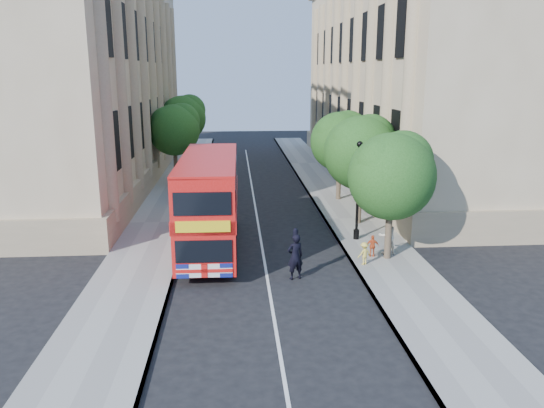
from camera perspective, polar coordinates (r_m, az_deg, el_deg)
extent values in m
plane|color=black|center=(22.03, -0.32, -9.10)|extent=(120.00, 120.00, 0.00)
cube|color=gray|center=(32.21, 8.74, -1.62)|extent=(3.50, 80.00, 0.12)
cube|color=gray|center=(31.73, -11.98, -2.01)|extent=(3.50, 80.00, 0.12)
cube|color=tan|center=(46.74, 15.22, 13.97)|extent=(12.00, 38.00, 18.00)
cube|color=tan|center=(45.94, -20.47, 13.60)|extent=(12.00, 38.00, 18.00)
cylinder|color=#473828|center=(25.34, 12.42, -2.88)|extent=(0.32, 0.32, 2.86)
sphere|color=#1E4918|center=(24.73, 12.74, 2.90)|extent=(4.00, 4.00, 4.00)
sphere|color=#1E4918|center=(25.17, 13.87, 4.53)|extent=(2.80, 2.80, 2.80)
sphere|color=#1E4918|center=(24.21, 11.87, 3.97)|extent=(2.60, 2.60, 2.60)
cylinder|color=#473828|center=(30.92, 9.33, 0.45)|extent=(0.32, 0.32, 2.99)
sphere|color=#1E4918|center=(30.40, 9.53, 5.44)|extent=(4.20, 4.20, 4.20)
sphere|color=#1E4918|center=(30.84, 10.50, 6.79)|extent=(2.94, 2.94, 2.94)
sphere|color=#1E4918|center=(29.93, 8.77, 6.38)|extent=(2.73, 2.73, 2.73)
cylinder|color=#473828|center=(36.65, 7.19, 2.58)|extent=(0.32, 0.32, 2.90)
sphere|color=#1E4918|center=(36.22, 7.31, 6.67)|extent=(4.00, 4.00, 4.00)
sphere|color=#1E4918|center=(36.66, 8.15, 7.77)|extent=(2.80, 2.80, 2.80)
sphere|color=#1E4918|center=(35.77, 6.64, 7.45)|extent=(2.60, 2.60, 2.60)
cylinder|color=#473828|center=(43.08, -10.32, 4.23)|extent=(0.32, 0.32, 2.99)
sphere|color=#1E4918|center=(42.71, -10.48, 7.83)|extent=(4.00, 4.00, 4.00)
sphere|color=#1E4918|center=(42.98, -9.66, 8.81)|extent=(2.80, 2.80, 2.80)
sphere|color=#1E4918|center=(42.42, -11.23, 8.49)|extent=(2.60, 2.60, 2.60)
cylinder|color=#473828|center=(50.93, -9.40, 5.85)|extent=(0.32, 0.32, 3.17)
sphere|color=#1E4918|center=(50.61, -9.53, 9.08)|extent=(4.20, 4.20, 4.20)
sphere|color=#1E4918|center=(50.90, -8.84, 9.95)|extent=(2.94, 2.94, 2.94)
sphere|color=#1E4918|center=(50.32, -10.16, 9.69)|extent=(2.73, 2.73, 2.73)
cylinder|color=black|center=(28.22, 9.05, -3.23)|extent=(0.30, 0.30, 0.50)
cylinder|color=black|center=(27.64, 9.23, 1.23)|extent=(0.14, 0.14, 5.00)
sphere|color=black|center=(27.21, 9.43, 6.37)|extent=(0.32, 0.32, 0.32)
cube|color=red|center=(26.14, -6.73, 0.37)|extent=(2.72, 9.94, 4.12)
cube|color=black|center=(26.37, -6.67, -1.55)|extent=(2.77, 9.31, 0.94)
cube|color=black|center=(25.91, -6.79, 2.67)|extent=(2.77, 9.31, 0.94)
cube|color=yellow|center=(21.33, -7.44, -2.42)|extent=(2.19, 0.10, 0.47)
cylinder|color=black|center=(23.49, -9.93, -6.45)|extent=(0.30, 1.05, 1.04)
cylinder|color=black|center=(23.34, -4.13, -6.41)|extent=(0.30, 1.05, 1.04)
cylinder|color=black|center=(29.90, -8.54, -1.92)|extent=(0.30, 1.05, 1.04)
cylinder|color=black|center=(29.78, -4.02, -1.86)|extent=(0.30, 1.05, 1.04)
cube|color=black|center=(35.74, -6.76, 2.24)|extent=(2.24, 2.04, 2.21)
cube|color=black|center=(34.81, -6.94, 2.37)|extent=(1.90, 0.24, 0.74)
cube|color=black|center=(37.95, -6.36, 3.27)|extent=(2.35, 3.51, 2.63)
cube|color=black|center=(37.59, -6.42, 1.20)|extent=(2.26, 5.17, 0.26)
cylinder|color=black|center=(35.98, -8.23, 0.65)|extent=(0.29, 0.86, 0.84)
cylinder|color=black|center=(35.75, -5.23, 0.65)|extent=(0.29, 0.86, 0.84)
cylinder|color=black|center=(39.33, -7.52, 1.82)|extent=(0.29, 0.86, 0.84)
cylinder|color=black|center=(39.12, -4.77, 1.82)|extent=(0.29, 0.86, 0.84)
imported|color=black|center=(22.70, 2.51, -5.67)|extent=(0.85, 0.70, 2.02)
imported|color=silver|center=(26.03, 12.28, -3.34)|extent=(0.98, 0.81, 1.81)
imported|color=#DC5626|center=(25.59, 10.76, -4.46)|extent=(0.65, 0.34, 1.06)
imported|color=#E4C94D|center=(24.53, 9.89, -5.25)|extent=(0.78, 0.64, 1.05)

